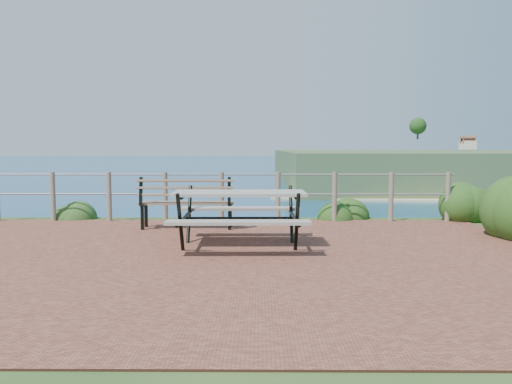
% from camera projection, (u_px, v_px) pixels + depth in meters
% --- Properties ---
extents(ground, '(10.00, 7.00, 0.12)m').
position_uv_depth(ground, '(203.00, 258.00, 6.86)').
color(ground, brown).
rests_on(ground, ground).
extents(ocean, '(1200.00, 1200.00, 0.00)m').
position_uv_depth(ocean, '(258.00, 151.00, 206.06)').
color(ocean, '#15597E').
rests_on(ocean, ground).
extents(safety_railing, '(9.40, 0.10, 1.00)m').
position_uv_depth(safety_railing, '(222.00, 194.00, 10.15)').
color(safety_railing, '#6B5B4C').
rests_on(safety_railing, ground).
extents(picnic_table, '(1.99, 1.71, 0.83)m').
position_uv_depth(picnic_table, '(240.00, 213.00, 7.53)').
color(picnic_table, gray).
rests_on(picnic_table, ground).
extents(park_bench, '(1.72, 0.45, 0.97)m').
position_uv_depth(park_bench, '(187.00, 195.00, 9.21)').
color(park_bench, brown).
rests_on(park_bench, ground).
extents(shrub_right_edge, '(1.03, 1.03, 1.47)m').
position_uv_depth(shrub_right_edge, '(470.00, 220.00, 10.41)').
color(shrub_right_edge, '#1C3C12').
rests_on(shrub_right_edge, ground).
extents(shrub_lip_west, '(0.79, 0.79, 0.53)m').
position_uv_depth(shrub_lip_west, '(68.00, 218.00, 10.70)').
color(shrub_lip_west, '#22491B').
rests_on(shrub_lip_west, ground).
extents(shrub_lip_east, '(0.88, 0.88, 0.66)m').
position_uv_depth(shrub_lip_east, '(346.00, 218.00, 10.76)').
color(shrub_lip_east, '#1C3C12').
rests_on(shrub_lip_east, ground).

